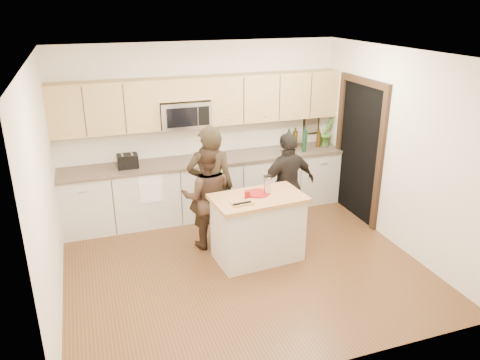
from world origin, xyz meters
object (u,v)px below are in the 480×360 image
object	(u,v)px
island	(258,227)
toaster	(128,161)
woman_center	(208,197)
woman_left	(210,188)
woman_right	(288,185)

from	to	relation	value
island	toaster	xyz separation A→B (m)	(-1.47, 1.57, 0.59)
toaster	woman_center	xyz separation A→B (m)	(0.94, -1.02, -0.30)
woman_center	toaster	bearing A→B (deg)	-30.56
island	toaster	distance (m)	2.23
woman_left	woman_center	world-z (taller)	woman_left
woman_left	woman_center	xyz separation A→B (m)	(-0.04, 0.00, -0.14)
island	woman_center	bearing A→B (deg)	129.67
woman_left	woman_center	size ratio (longest dim) A/B	1.18
woman_left	woman_right	distance (m)	1.16
woman_left	woman_right	size ratio (longest dim) A/B	1.14
toaster	woman_left	bearing A→B (deg)	-46.02
toaster	woman_left	world-z (taller)	woman_left
island	woman_left	distance (m)	0.85
woman_center	woman_right	world-z (taller)	woman_right
woman_center	woman_right	bearing A→B (deg)	-163.21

